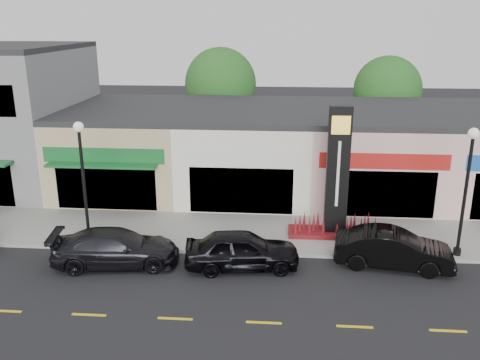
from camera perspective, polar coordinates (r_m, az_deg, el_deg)
The scene contains 14 objects.
ground at distance 20.20m, azimuth 2.98°, elevation -11.05°, with size 120.00×120.00×0.00m, color black.
sidewalk at distance 24.08m, azimuth 3.29°, elevation -5.95°, with size 52.00×4.30×0.15m, color gray.
curb at distance 22.04m, azimuth 3.15°, elevation -8.27°, with size 52.00×0.20×0.15m, color gray.
shop_beige at distance 31.37m, azimuth -12.06°, elevation 3.76°, with size 7.00×10.85×4.80m.
shop_cream at distance 30.16m, azimuth 0.84°, elevation 3.60°, with size 7.00×10.01×4.80m.
shop_pink_w at distance 30.54m, azimuth 14.08°, elevation 3.25°, with size 7.00×10.01×4.80m.
tree_rear_west at distance 37.76m, azimuth -2.20°, elevation 10.77°, with size 5.20×5.20×7.83m.
tree_rear_mid at distance 38.31m, azimuth 16.21°, elevation 9.69°, with size 4.80×4.80×7.29m.
lamp_west_near at distance 22.76m, azimuth -17.25°, elevation 0.96°, with size 0.44×0.44×5.47m.
lamp_east_near at distance 22.50m, azimuth 24.15°, elevation 0.01°, with size 0.44×0.44×5.47m.
pylon_sign at distance 23.30m, azimuth 10.77°, elevation -1.27°, with size 4.20×1.30×6.00m.
car_dark_sedan at distance 21.57m, azimuth -13.78°, elevation -7.41°, with size 5.15×2.09×1.49m, color black.
car_black_sedan at distance 20.71m, azimuth 0.23°, elevation -7.83°, with size 4.62×1.86×1.57m, color black.
car_black_conv at distance 21.71m, azimuth 16.84°, elevation -7.43°, with size 4.71×1.64×1.55m, color black.
Camera 1 is at (0.37, -17.74, 9.66)m, focal length 38.00 mm.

